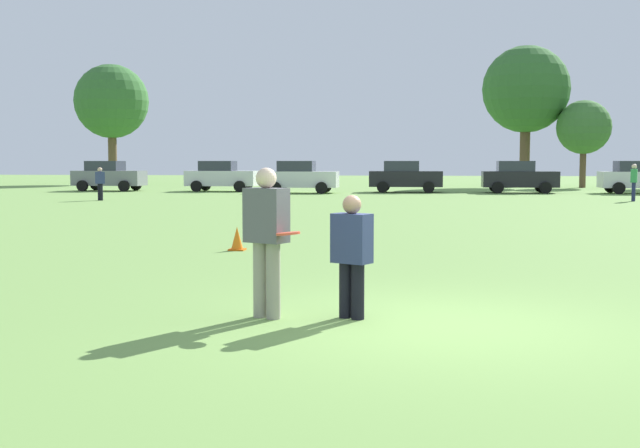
{
  "coord_description": "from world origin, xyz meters",
  "views": [
    {
      "loc": [
        -0.1,
        -8.73,
        1.81
      ],
      "look_at": [
        -1.35,
        0.87,
        1.04
      ],
      "focal_mm": 44.71,
      "sensor_mm": 36.0,
      "label": 1
    }
  ],
  "objects": [
    {
      "name": "ground_plane",
      "position": [
        0.0,
        0.0,
        0.0
      ],
      "size": [
        182.63,
        182.63,
        0.0
      ],
      "primitive_type": "plane",
      "color": "#6B9347"
    },
    {
      "name": "player_thrower",
      "position": [
        -1.88,
        0.19,
        0.98
      ],
      "size": [
        0.55,
        0.45,
        1.73
      ],
      "color": "gray",
      "rests_on": "ground"
    },
    {
      "name": "player_defender",
      "position": [
        -0.91,
        0.28,
        0.79
      ],
      "size": [
        0.5,
        0.42,
        1.42
      ],
      "color": "black",
      "rests_on": "ground"
    },
    {
      "name": "frisbee",
      "position": [
        -1.59,
        -0.04,
        1.0
      ],
      "size": [
        0.27,
        0.27,
        0.06
      ],
      "color": "#E54C33"
    },
    {
      "name": "traffic_cone",
      "position": [
        -3.85,
        6.99,
        0.23
      ],
      "size": [
        0.32,
        0.32,
        0.48
      ],
      "color": "#D8590C",
      "rests_on": "ground"
    },
    {
      "name": "parked_car_near_left",
      "position": [
        -19.15,
        37.74,
        0.92
      ],
      "size": [
        4.2,
        2.22,
        1.82
      ],
      "color": "slate",
      "rests_on": "ground"
    },
    {
      "name": "parked_car_mid_left",
      "position": [
        -12.18,
        37.97,
        0.92
      ],
      "size": [
        4.2,
        2.22,
        1.82
      ],
      "color": "silver",
      "rests_on": "ground"
    },
    {
      "name": "parked_car_center",
      "position": [
        -7.07,
        35.96,
        0.92
      ],
      "size": [
        4.2,
        2.22,
        1.82
      ],
      "color": "silver",
      "rests_on": "ground"
    },
    {
      "name": "parked_car_mid_right",
      "position": [
        -1.17,
        37.81,
        0.92
      ],
      "size": [
        4.2,
        2.22,
        1.82
      ],
      "color": "black",
      "rests_on": "ground"
    },
    {
      "name": "parked_car_near_right",
      "position": [
        5.27,
        37.71,
        0.92
      ],
      "size": [
        4.2,
        2.22,
        1.82
      ],
      "color": "black",
      "rests_on": "ground"
    },
    {
      "name": "parked_car_far_right",
      "position": [
        11.76,
        37.57,
        0.92
      ],
      "size": [
        4.2,
        2.22,
        1.82
      ],
      "color": "silver",
      "rests_on": "ground"
    },
    {
      "name": "bystander_sideline_watcher",
      "position": [
        -14.87,
        26.3,
        0.86
      ],
      "size": [
        0.48,
        0.43,
        1.52
      ],
      "color": "black",
      "rests_on": "ground"
    },
    {
      "name": "bystander_field_marshal",
      "position": [
        9.29,
        28.63,
        0.95
      ],
      "size": [
        0.39,
        0.52,
        1.68
      ],
      "color": "#1E234C",
      "rests_on": "ground"
    },
    {
      "name": "tree_west_oak",
      "position": [
        -24.36,
        51.34,
        6.43
      ],
      "size": [
        5.75,
        5.75,
        9.35
      ],
      "color": "brown",
      "rests_on": "ground"
    },
    {
      "name": "tree_west_maple",
      "position": [
        6.96,
        49.01,
        6.79
      ],
      "size": [
        6.08,
        6.08,
        9.88
      ],
      "color": "brown",
      "rests_on": "ground"
    },
    {
      "name": "tree_center_elm",
      "position": [
        10.64,
        47.39,
        4.08
      ],
      "size": [
        3.65,
        3.65,
        5.93
      ],
      "color": "brown",
      "rests_on": "ground"
    }
  ]
}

